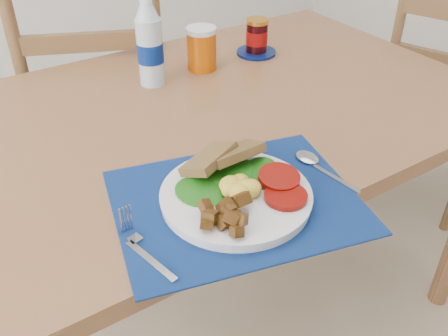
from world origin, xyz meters
name	(u,v)px	position (x,y,z in m)	size (l,w,h in m)	color
table	(214,133)	(0.00, 0.20, 0.67)	(1.40, 0.90, 0.75)	brown
chair_far	(97,77)	(-0.09, 0.79, 0.62)	(0.61, 0.59, 1.25)	#54381E
chair_end	(442,84)	(0.99, 0.21, 0.54)	(0.49, 0.50, 1.06)	#54381E
placemat	(236,201)	(-0.17, -0.15, 0.75)	(0.44, 0.35, 0.00)	#040831
breakfast_plate	(235,194)	(-0.18, -0.15, 0.77)	(0.28, 0.28, 0.07)	silver
fork	(141,247)	(-0.37, -0.17, 0.76)	(0.04, 0.17, 0.00)	#B2B5BA
spoon	(316,165)	(0.03, -0.15, 0.76)	(0.04, 0.17, 0.00)	#B2B5BA
water_bottle	(150,46)	(-0.07, 0.39, 0.85)	(0.07, 0.07, 0.23)	#ADBFCC
juice_glass	(202,50)	(0.09, 0.40, 0.81)	(0.08, 0.08, 0.11)	#BF4D05
jam_on_saucer	(257,39)	(0.28, 0.41, 0.80)	(0.12, 0.12, 0.11)	#04124B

